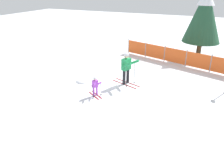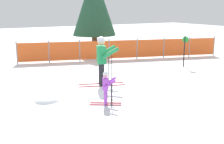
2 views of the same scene
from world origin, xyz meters
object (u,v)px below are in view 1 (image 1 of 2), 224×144
object	(u,v)px
skier_child	(95,85)
safety_fence	(198,61)
skier_adult	(127,65)
conifer_far	(204,14)

from	to	relation	value
skier_child	safety_fence	world-z (taller)	safety_fence
skier_adult	conifer_far	size ratio (longest dim) A/B	0.36
skier_adult	skier_child	distance (m)	2.12
skier_adult	safety_fence	bearing A→B (deg)	68.57
skier_adult	conifer_far	xyz separation A→B (m)	(3.11, 6.99, 1.98)
skier_child	safety_fence	bearing A→B (deg)	86.36
skier_child	skier_adult	bearing A→B (deg)	97.51
skier_adult	skier_child	bearing A→B (deg)	-95.77
skier_adult	safety_fence	world-z (taller)	skier_adult
conifer_far	skier_adult	bearing A→B (deg)	-114.01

